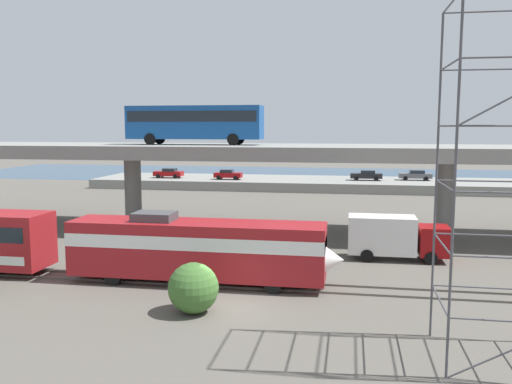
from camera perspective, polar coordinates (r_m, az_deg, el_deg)
name	(u,v)px	position (r m, az deg, el deg)	size (l,w,h in m)	color
ground_plane	(230,308)	(28.23, -2.72, -12.16)	(260.00, 260.00, 0.00)	#565149
rail_strip_near	(243,288)	(31.23, -1.39, -10.14)	(110.00, 0.12, 0.12)	#59544C
rail_strip_far	(248,281)	(32.63, -0.87, -9.38)	(110.00, 0.12, 0.12)	#59544C
train_locomotive	(209,247)	(31.87, -4.99, -5.85)	(16.18, 3.04, 4.18)	maroon
highway_overpass	(281,154)	(46.44, 2.68, 4.04)	(96.00, 10.26, 7.64)	gray
transit_bus_on_overpass	(195,121)	(48.12, -6.50, 7.46)	(12.00, 2.68, 3.40)	#14478C
service_truck_east	(395,236)	(38.76, 14.47, -4.58)	(6.80, 2.46, 3.04)	maroon
scaffolding_tower	(502,175)	(22.59, 24.58, 1.69)	(4.21, 4.21, 13.96)	#47474C
pier_parking_lot	(311,184)	(81.67, 5.80, 0.90)	(65.37, 13.00, 1.35)	gray
parked_car_0	(366,175)	(80.89, 11.63, 1.76)	(4.60, 1.85, 1.50)	black
parked_car_1	(169,173)	(84.21, -9.23, 2.01)	(4.41, 1.99, 1.50)	maroon
parked_car_2	(416,175)	(82.86, 16.55, 1.74)	(4.70, 1.89, 1.50)	#515459
parked_car_3	(228,174)	(80.70, -2.99, 1.88)	(4.13, 1.82, 1.50)	maroon
harbor_water	(319,175)	(104.58, 6.73, 1.84)	(140.00, 36.00, 0.01)	navy
shrub_right	(193,288)	(27.29, -6.66, -10.07)	(2.54, 2.54, 2.54)	#3B662B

